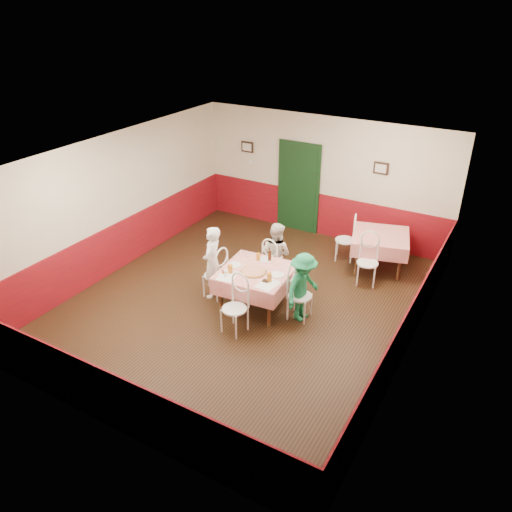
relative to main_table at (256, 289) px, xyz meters
The scene contains 39 objects.
floor 0.44m from the main_table, behind, with size 7.00×7.00×0.00m, color black.
ceiling 2.44m from the main_table, behind, with size 7.00×7.00×0.00m, color white.
back_wall 3.66m from the main_table, 93.75° to the left, with size 6.00×0.10×2.80m, color beige.
front_wall 3.65m from the main_table, 93.76° to the right, with size 6.00×0.10×2.80m, color beige.
left_wall 3.39m from the main_table, behind, with size 0.10×7.00×2.80m, color beige.
right_wall 2.95m from the main_table, ahead, with size 0.10×7.00×2.80m, color beige.
wainscot_back 3.50m from the main_table, 93.76° to the left, with size 6.00×0.03×1.00m, color maroon.
wainscot_front 3.49m from the main_table, 93.78° to the right, with size 6.00×0.03×1.00m, color maroon.
wainscot_left 3.22m from the main_table, behind, with size 0.03×7.00×1.00m, color maroon.
wainscot_right 2.76m from the main_table, ahead, with size 0.03×7.00×1.00m, color maroon.
door 3.62m from the main_table, 103.49° to the left, with size 0.96×0.06×2.10m, color black.
picture_left 4.37m from the main_table, 122.82° to the left, with size 0.32×0.03×0.26m, color black.
picture_right 3.91m from the main_table, 72.80° to the left, with size 0.32×0.03×0.26m, color black.
thermostat 4.21m from the main_table, 121.63° to the left, with size 0.10×0.03×0.10m, color white.
main_table is the anchor object (origin of this frame).
second_table 2.96m from the main_table, 59.91° to the left, with size 1.12×1.12×0.77m, color red.
chair_left 0.85m from the main_table, behind, with size 0.42×0.42×0.90m, color white, non-canonical shape.
chair_right 0.85m from the main_table, ahead, with size 0.42×0.42×0.90m, color white, non-canonical shape.
chair_far 0.85m from the main_table, 94.54° to the left, with size 0.42×0.42×0.90m, color white, non-canonical shape.
chair_near 0.85m from the main_table, 85.46° to the right, with size 0.42×0.42×0.90m, color white, non-canonical shape.
chair_second_a 2.66m from the main_table, 74.01° to the left, with size 0.42×0.42×0.90m, color white, non-canonical shape.
chair_second_b 2.34m from the main_table, 50.66° to the left, with size 0.42×0.42×0.90m, color white, non-canonical shape.
pizza 0.41m from the main_table, 95.14° to the right, with size 0.44×0.44×0.03m, color #B74723.
plate_left 0.59m from the main_table, behind, with size 0.25×0.25×0.01m, color white.
plate_right 0.57m from the main_table, ahead, with size 0.25×0.25×0.01m, color white.
plate_far 0.59m from the main_table, 94.44° to the left, with size 0.25×0.25×0.01m, color white.
glass_a 0.65m from the main_table, 140.10° to the right, with size 0.08×0.08×0.16m, color #BF7219.
glass_b 0.64m from the main_table, 29.27° to the right, with size 0.09×0.09×0.16m, color #BF7219.
glass_c 0.60m from the main_table, 113.99° to the left, with size 0.07×0.07×0.14m, color #BF7219.
beer_bottle 0.66m from the main_table, 84.41° to the left, with size 0.06×0.06×0.24m, color #381C0A.
shaker_a 0.71m from the main_table, 130.83° to the right, with size 0.04×0.04×0.09m, color silver.
shaker_b 0.73m from the main_table, 126.63° to the right, with size 0.04×0.04×0.09m, color silver.
shaker_c 0.73m from the main_table, 139.17° to the right, with size 0.04×0.04×0.09m, color #B23319.
menu_left 0.66m from the main_table, 129.31° to the right, with size 0.30×0.40×0.00m, color white.
menu_right 0.65m from the main_table, 37.51° to the right, with size 0.30×0.40×0.00m, color white.
wallet 0.58m from the main_table, 36.17° to the right, with size 0.11×0.09×0.02m, color black.
diner_left 0.96m from the main_table, behind, with size 0.52×0.34×1.42m, color gray.
diner_far 0.94m from the main_table, 94.54° to the left, with size 0.64×0.50×1.31m, color gray.
diner_right 0.94m from the main_table, ahead, with size 0.83×0.48×1.28m, color gray.
Camera 1 is at (4.08, -6.71, 5.16)m, focal length 35.00 mm.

